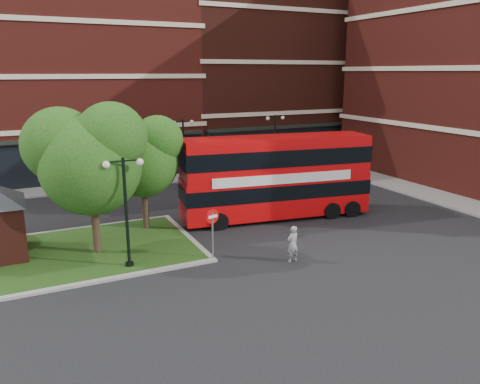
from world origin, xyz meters
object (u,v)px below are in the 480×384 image
woman (293,244)px  bus (276,172)px  car_silver (114,183)px  car_white (233,171)px

woman → bus: bearing=-122.4°
bus → car_silver: bearing=133.8°
bus → car_white: 10.92m
woman → car_white: bearing=-115.1°
car_silver → car_white: (9.51, 0.00, -0.01)m
car_silver → bus: bearing=-150.9°
bus → woman: size_ratio=6.67×
woman → car_white: size_ratio=0.46×
car_silver → woman: bearing=-170.2°
woman → car_silver: (-4.82, 16.71, -0.24)m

